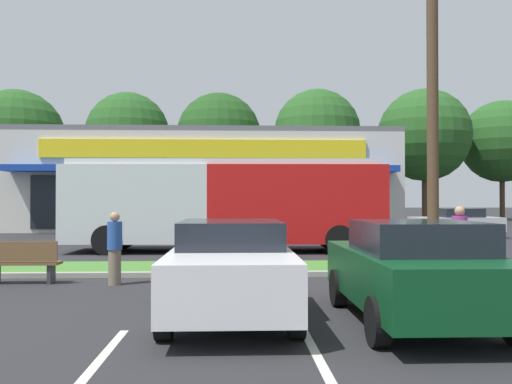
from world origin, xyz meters
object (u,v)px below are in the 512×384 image
at_px(car_1, 456,222).
at_px(pedestrian_near_bench, 115,248).
at_px(car_3, 231,267).
at_px(car_0, 264,223).
at_px(city_bus, 225,202).
at_px(bus_stop_bench, 22,261).
at_px(pedestrian_by_pole, 460,243).
at_px(car_2, 415,270).
at_px(utility_pole, 428,40).

relative_size(car_1, pedestrian_near_bench, 2.64).
relative_size(car_3, pedestrian_near_bench, 2.83).
bearing_deg(car_0, city_bus, -106.69).
height_order(bus_stop_bench, car_0, car_0).
height_order(pedestrian_near_bench, pedestrian_by_pole, pedestrian_by_pole).
relative_size(bus_stop_bench, car_0, 0.37).
bearing_deg(car_0, pedestrian_by_pole, -73.52).
distance_m(car_1, pedestrian_near_bench, 19.41).
xyz_separation_m(car_1, car_3, (-10.81, -17.35, 0.05)).
height_order(car_1, pedestrian_by_pole, pedestrian_by_pole).
bearing_deg(car_3, pedestrian_near_bench, -142.05).
bearing_deg(car_2, car_0, 4.49).
bearing_deg(car_3, pedestrian_by_pole, 124.82).
bearing_deg(car_3, car_2, 77.73).
height_order(city_bus, car_0, city_bus).
distance_m(bus_stop_bench, car_1, 20.74).
relative_size(bus_stop_bench, pedestrian_by_pole, 0.94).
height_order(car_0, car_2, car_2).
relative_size(car_2, car_3, 0.94).
height_order(car_3, pedestrian_by_pole, pedestrian_by_pole).
height_order(bus_stop_bench, car_3, car_3).
xyz_separation_m(car_3, pedestrian_near_bench, (-2.56, 3.28, 0.01)).
distance_m(car_1, car_3, 20.44).
height_order(car_1, pedestrian_near_bench, pedestrian_near_bench).
xyz_separation_m(car_0, car_1, (9.39, 0.82, -0.03)).
height_order(car_0, pedestrian_near_bench, pedestrian_near_bench).
bearing_deg(utility_pole, pedestrian_by_pole, -87.89).
xyz_separation_m(city_bus, car_1, (11.11, 6.55, -1.02)).
bearing_deg(city_bus, pedestrian_near_bench, 74.68).
height_order(car_3, pedestrian_near_bench, pedestrian_near_bench).
bearing_deg(car_1, pedestrian_near_bench, 46.44).
bearing_deg(car_1, car_0, 4.98).
xyz_separation_m(bus_stop_bench, car_2, (7.39, -4.09, 0.29)).
relative_size(utility_pole, city_bus, 1.02).
relative_size(car_0, car_1, 1.03).
distance_m(utility_pole, car_2, 8.40).
bearing_deg(pedestrian_near_bench, car_3, 129.91).
bearing_deg(car_3, utility_pole, 136.60).
height_order(car_0, car_3, car_3).
xyz_separation_m(city_bus, bus_stop_bench, (-4.33, -7.31, -1.26)).
distance_m(pedestrian_near_bench, pedestrian_by_pole, 7.80).
relative_size(car_3, pedestrian_by_pole, 2.64).
xyz_separation_m(utility_pole, car_0, (-3.75, 11.06, -5.32)).
relative_size(car_0, car_3, 0.96).
distance_m(bus_stop_bench, pedestrian_near_bench, 2.10).
distance_m(city_bus, car_0, 6.06).
xyz_separation_m(car_1, pedestrian_by_pole, (-5.58, -13.71, 0.11)).
bearing_deg(bus_stop_bench, car_3, 142.95).
bearing_deg(car_1, pedestrian_by_pole, 67.85).
relative_size(car_0, pedestrian_by_pole, 2.54).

